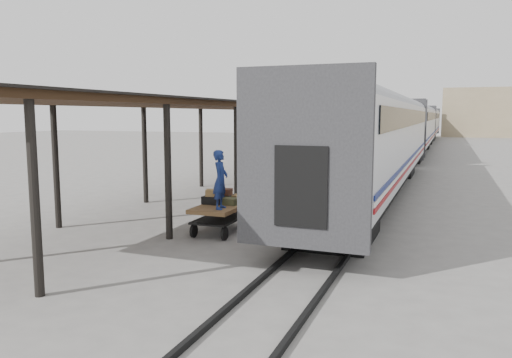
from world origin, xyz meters
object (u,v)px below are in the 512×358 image
Objects in this scene: baggage_cart at (222,211)px; luggage_tug at (298,165)px; porter at (220,180)px; pedestrian at (289,161)px.

luggage_tug reaches higher than baggage_cart.
luggage_tug is 0.83× the size of porter.
pedestrian is (-2.68, 15.60, 0.14)m from baggage_cart.
pedestrian is (-2.93, 16.25, -0.94)m from porter.
luggage_tug is 0.92× the size of pedestrian.
porter is 16.54m from pedestrian.
porter is 1.11× the size of pedestrian.
luggage_tug is at bearing -144.75° from pedestrian.
luggage_tug is at bearing 97.75° from baggage_cart.
porter is at bearing -69.17° from baggage_cart.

